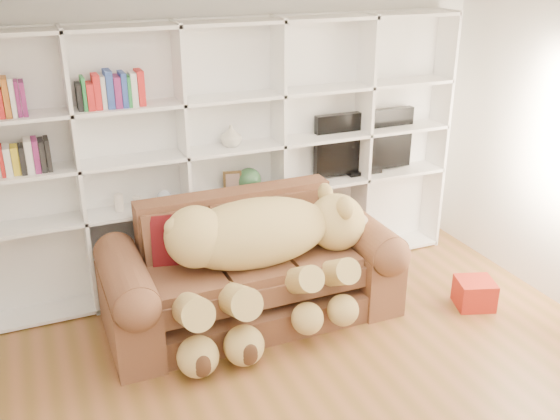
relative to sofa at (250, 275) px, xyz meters
name	(u,v)px	position (x,y,z in m)	size (l,w,h in m)	color
ceiling	(378,0)	(0.10, -1.63, 2.32)	(5.00, 5.00, 0.00)	white
wall_back	(225,137)	(0.10, 0.87, 0.97)	(5.00, 0.02, 2.70)	silver
bookshelf	(204,149)	(-0.14, 0.73, 0.92)	(4.43, 0.35, 2.40)	white
sofa	(250,275)	(0.00, 0.00, 0.00)	(2.42, 1.04, 1.02)	brown
teddy_bear	(261,249)	(0.02, -0.20, 0.33)	(1.88, 1.01, 1.09)	#DDBF6E
throw_pillow	(179,240)	(-0.55, 0.17, 0.36)	(0.44, 0.14, 0.44)	maroon
gift_box	(474,293)	(1.86, -0.63, -0.26)	(0.31, 0.29, 0.25)	#AF2517
tv	(364,143)	(1.47, 0.72, 0.79)	(1.05, 0.18, 0.62)	black
picture_frame	(232,182)	(0.09, 0.67, 0.60)	(0.17, 0.03, 0.21)	#50391B
green_vase	(249,180)	(0.25, 0.67, 0.59)	(0.22, 0.22, 0.22)	#2F5B36
figurine_tall	(119,203)	(-0.93, 0.67, 0.56)	(0.08, 0.08, 0.15)	silver
figurine_short	(137,202)	(-0.78, 0.67, 0.54)	(0.07, 0.07, 0.11)	silver
snow_globe	(164,197)	(-0.54, 0.67, 0.55)	(0.12, 0.12, 0.12)	silver
shelf_vase	(231,136)	(0.09, 0.67, 1.03)	(0.19, 0.19, 0.19)	beige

